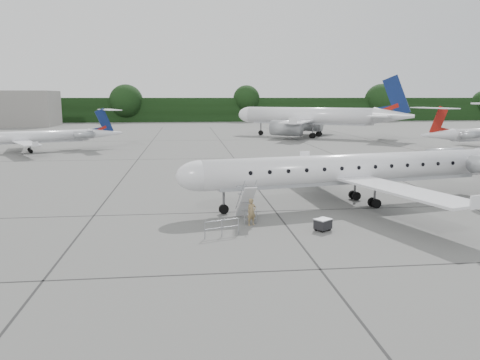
{
  "coord_description": "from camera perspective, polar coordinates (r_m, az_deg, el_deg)",
  "views": [
    {
      "loc": [
        -12.39,
        -30.88,
        8.26
      ],
      "look_at": [
        -8.63,
        2.42,
        2.3
      ],
      "focal_mm": 35.0,
      "sensor_mm": 36.0,
      "label": 1
    }
  ],
  "objects": [
    {
      "name": "passenger",
      "position": [
        30.47,
        1.43,
        -3.92
      ],
      "size": [
        0.77,
        0.66,
        1.78
      ],
      "primitive_type": "imported",
      "rotation": [
        0.0,
        0.0,
        0.45
      ],
      "color": "olive",
      "rests_on": "ground"
    },
    {
      "name": "safety_railing",
      "position": [
        28.16,
        -2.22,
        -5.92
      ],
      "size": [
        2.1,
        0.8,
        1.0
      ],
      "primitive_type": null,
      "rotation": [
        0.0,
        0.0,
        0.33
      ],
      "color": "gray",
      "rests_on": "ground"
    },
    {
      "name": "bg_regional_left",
      "position": [
        77.33,
        -25.03,
        5.4
      ],
      "size": [
        29.31,
        25.57,
        6.41
      ],
      "primitive_type": null,
      "rotation": [
        0.0,
        0.0,
        0.39
      ],
      "color": "silver",
      "rests_on": "ground"
    },
    {
      "name": "bg_narrowbody",
      "position": [
        98.83,
        8.35,
        8.74
      ],
      "size": [
        41.99,
        39.12,
        12.25
      ],
      "primitive_type": null,
      "rotation": [
        0.0,
        0.0,
        -0.57
      ],
      "color": "silver",
      "rests_on": "ground"
    },
    {
      "name": "baggage_cart",
      "position": [
        29.83,
        10.07,
        -5.34
      ],
      "size": [
        1.21,
        1.16,
        0.81
      ],
      "primitive_type": null,
      "rotation": [
        0.0,
        0.0,
        0.61
      ],
      "color": "black",
      "rests_on": "ground"
    },
    {
      "name": "airstair",
      "position": [
        31.51,
        0.73,
        -2.79
      ],
      "size": [
        1.23,
        2.25,
        2.47
      ],
      "primitive_type": null,
      "rotation": [
        0.0,
        0.0,
        0.19
      ],
      "color": "silver",
      "rests_on": "ground"
    },
    {
      "name": "main_regional_jet",
      "position": [
        36.91,
        13.69,
        3.08
      ],
      "size": [
        34.34,
        27.48,
        7.89
      ],
      "primitive_type": null,
      "rotation": [
        0.0,
        0.0,
        0.19
      ],
      "color": "silver",
      "rests_on": "ground"
    },
    {
      "name": "treeline",
      "position": [
        161.41,
        -2.06,
        8.57
      ],
      "size": [
        260.0,
        4.0,
        8.0
      ],
      "primitive_type": "cube",
      "color": "black",
      "rests_on": "ground"
    },
    {
      "name": "ground",
      "position": [
        34.28,
        15.0,
        -4.21
      ],
      "size": [
        320.0,
        320.0,
        0.0
      ],
      "primitive_type": "plane",
      "color": "slate",
      "rests_on": "ground"
    }
  ]
}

